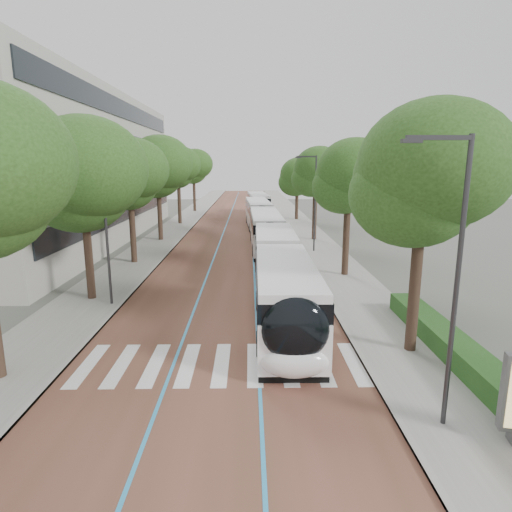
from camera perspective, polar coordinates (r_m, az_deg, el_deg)
The scene contains 20 objects.
ground at distance 15.78m, azimuth -5.61°, elevation -15.81°, with size 160.00×160.00×0.00m, color #51544C.
road at distance 54.41m, azimuth -2.24°, elevation 4.30°, with size 11.00×140.00×0.02m, color brown.
sidewalk_left at distance 55.09m, azimuth -10.08°, elevation 4.27°, with size 4.00×140.00×0.12m, color gray.
sidewalk_right at distance 54.74m, azimuth 5.66°, elevation 4.35°, with size 4.00×140.00×0.12m, color gray.
kerb_left at distance 54.82m, azimuth -8.12°, elevation 4.30°, with size 0.20×140.00×0.14m, color gray.
kerb_right at distance 54.56m, azimuth 3.67°, elevation 4.36°, with size 0.20×140.00×0.14m, color gray.
zebra_crossing at distance 16.64m, azimuth -4.62°, elevation -14.13°, with size 10.55×3.60×0.01m.
lane_line_left at distance 54.47m, azimuth -3.93°, elevation 4.31°, with size 0.12×126.00×0.01m, color #278DC7.
lane_line_right at distance 54.39m, azimuth -0.55°, elevation 4.32°, with size 0.12×126.00×0.01m, color #278DC7.
office_building at distance 46.75m, azimuth -27.73°, elevation 10.28°, with size 18.11×40.00×14.00m.
hedge at distance 17.36m, azimuth 26.70°, elevation -12.51°, with size 1.20×14.00×0.80m, color #1D4016.
streetlight_near at distance 12.40m, azimuth 24.69°, elevation -0.88°, with size 1.82×0.20×8.00m.
streetlight_far at distance 36.38m, azimuth 7.63°, elevation 7.96°, with size 1.82×0.20×8.00m.
lamp_post_left at distance 23.33m, azimuth -19.34°, elevation 3.40°, with size 0.14×0.14×8.00m, color #313033.
trees_left at distance 37.71m, azimuth -14.61°, elevation 10.73°, with size 6.37×60.77×9.56m.
trees_right at distance 35.43m, azimuth 9.71°, elevation 10.18°, with size 5.56×47.38×9.13m.
lead_bus at distance 22.52m, azimuth 3.23°, elevation -2.69°, with size 2.75×18.43×3.20m.
bus_queued_0 at distance 37.86m, azimuth 1.32°, elevation 3.36°, with size 2.74×12.44×3.20m.
bus_queued_1 at distance 50.94m, azimuth 0.33°, elevation 5.61°, with size 3.12×12.50×3.20m.
bus_queued_2 at distance 63.23m, azimuth 0.32°, elevation 6.87°, with size 3.24×12.52×3.20m.
Camera 1 is at (1.26, -13.89, 7.36)m, focal length 30.00 mm.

